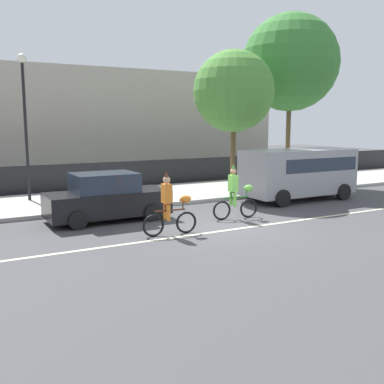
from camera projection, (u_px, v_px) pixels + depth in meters
name	position (u px, v px, depth m)	size (l,w,h in m)	color
ground_plane	(226.00, 226.00, 14.54)	(80.00, 80.00, 0.00)	#424244
road_centre_line	(235.00, 229.00, 14.11)	(36.00, 0.14, 0.01)	beige
sidewalk_curb	(147.00, 195.00, 20.15)	(60.00, 5.00, 0.15)	#ADAAA3
fence_line	(124.00, 175.00, 22.56)	(40.00, 0.08, 1.40)	black
building_backdrop	(58.00, 123.00, 29.02)	(28.00, 8.00, 6.54)	#B2A899
parade_cyclist_orange	(170.00, 207.00, 13.26)	(1.72, 0.50, 1.92)	black
parade_cyclist_lime	(236.00, 195.00, 15.50)	(1.72, 0.50, 1.92)	black
parked_van_grey	(300.00, 170.00, 19.33)	(5.00, 2.22, 2.18)	#99999E
parked_car_black	(107.00, 198.00, 15.26)	(4.10, 1.92, 1.64)	black
street_lamp_post	(24.00, 106.00, 17.94)	(0.36, 0.36, 5.86)	black
street_tree_near_lamp	(234.00, 91.00, 19.89)	(3.61, 3.61, 6.35)	brown
street_tree_far_corner	(290.00, 63.00, 22.91)	(4.92, 4.92, 8.65)	brown
pedestrian_onlooker	(263.00, 165.00, 24.46)	(0.32, 0.20, 1.62)	#33333D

